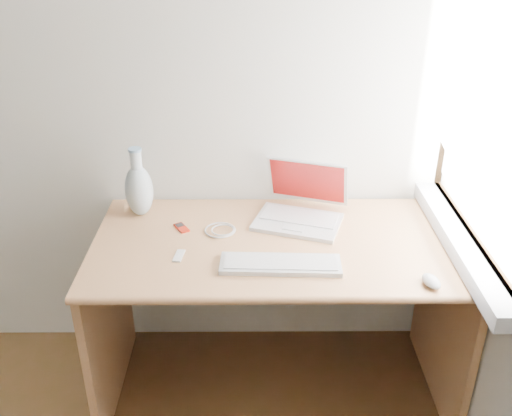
{
  "coord_description": "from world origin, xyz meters",
  "views": [
    {
      "loc": [
        0.93,
        -0.49,
        1.86
      ],
      "look_at": [
        0.94,
        1.35,
        0.91
      ],
      "focal_mm": 40.0,
      "sensor_mm": 36.0,
      "label": 1
    }
  ],
  "objects_px": {
    "external_keyboard": "(280,264)",
    "vase": "(139,189)",
    "laptop": "(297,207)",
    "desk": "(277,275)"
  },
  "relations": [
    {
      "from": "external_keyboard",
      "to": "vase",
      "type": "relative_size",
      "value": 1.48
    },
    {
      "from": "desk",
      "to": "external_keyboard",
      "type": "distance_m",
      "value": 0.35
    },
    {
      "from": "laptop",
      "to": "vase",
      "type": "xyz_separation_m",
      "value": [
        -0.64,
        0.04,
        0.07
      ]
    },
    {
      "from": "desk",
      "to": "vase",
      "type": "xyz_separation_m",
      "value": [
        -0.56,
        0.13,
        0.33
      ]
    },
    {
      "from": "desk",
      "to": "vase",
      "type": "bearing_deg",
      "value": 166.6
    },
    {
      "from": "desk",
      "to": "vase",
      "type": "height_order",
      "value": "vase"
    },
    {
      "from": "external_keyboard",
      "to": "vase",
      "type": "distance_m",
      "value": 0.69
    },
    {
      "from": "laptop",
      "to": "desk",
      "type": "bearing_deg",
      "value": -113.27
    },
    {
      "from": "laptop",
      "to": "external_keyboard",
      "type": "relative_size",
      "value": 0.9
    },
    {
      "from": "laptop",
      "to": "external_keyboard",
      "type": "bearing_deg",
      "value": -84.8
    }
  ]
}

